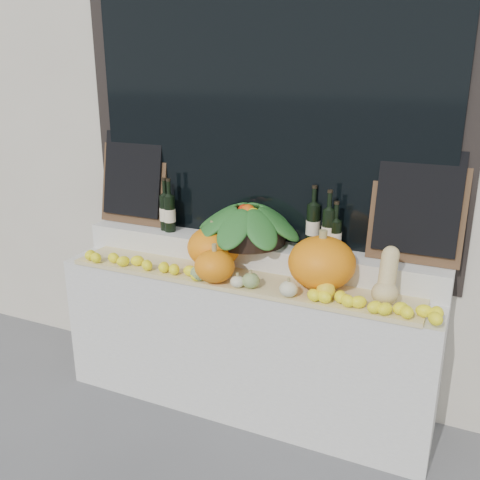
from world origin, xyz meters
name	(u,v)px	position (x,y,z in m)	size (l,w,h in m)	color
storefront_facade	(292,36)	(0.00, 2.25, 2.25)	(7.00, 0.94, 4.50)	beige
display_sill	(245,340)	(0.00, 1.52, 0.44)	(2.30, 0.55, 0.88)	silver
rear_tier	(255,254)	(0.00, 1.68, 0.96)	(2.30, 0.25, 0.16)	silver
straw_bedding	(236,280)	(0.00, 1.40, 0.89)	(2.10, 0.32, 0.03)	tan
pumpkin_left	(214,247)	(-0.20, 1.51, 1.03)	(0.32, 0.32, 0.25)	orange
pumpkin_right	(322,263)	(0.48, 1.46, 1.05)	(0.37, 0.37, 0.29)	orange
pumpkin_center	(215,266)	(-0.09, 1.30, 1.00)	(0.23, 0.23, 0.18)	orange
butternut_squash	(387,279)	(0.84, 1.42, 1.03)	(0.14, 0.20, 0.29)	#D3B97C
decorative_gourds	(248,280)	(0.12, 1.29, 0.95)	(0.83, 0.15, 0.14)	#2B611D
lemon_heap	(228,279)	(0.00, 1.29, 0.94)	(2.20, 0.16, 0.06)	#FFF71A
produce_bowl	(248,223)	(-0.04, 1.66, 1.16)	(0.71, 0.71, 0.25)	black
wine_bottle_far_left	(165,212)	(-0.63, 1.67, 1.16)	(0.08, 0.08, 0.35)	black
wine_bottle_near_left	(170,213)	(-0.59, 1.65, 1.16)	(0.08, 0.08, 0.35)	black
wine_bottle_tall	(313,225)	(0.34, 1.74, 1.17)	(0.08, 0.08, 0.37)	black
wine_bottle_near_right	(328,231)	(0.46, 1.66, 1.18)	(0.08, 0.08, 0.37)	black
wine_bottle_far_right	(335,237)	(0.50, 1.66, 1.14)	(0.08, 0.08, 0.31)	black
chalkboard_left	(133,176)	(-0.92, 1.74, 1.36)	(0.50, 0.14, 0.61)	#4C331E
chalkboard_right	(418,205)	(0.92, 1.74, 1.36)	(0.50, 0.14, 0.61)	#4C331E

